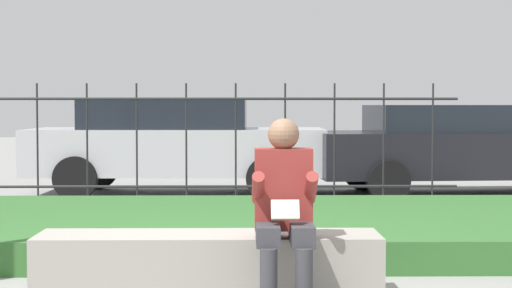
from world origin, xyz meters
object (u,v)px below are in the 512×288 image
object	(u,v)px
car_parked_right	(465,147)
car_parked_center	(175,144)
stone_bench	(209,269)
person_seated_reader	(284,205)

from	to	relation	value
car_parked_right	car_parked_center	bearing A→B (deg)	174.03
stone_bench	person_seated_reader	xyz separation A→B (m)	(0.51, -0.31, 0.48)
car_parked_center	car_parked_right	bearing A→B (deg)	-1.06
car_parked_center	car_parked_right	world-z (taller)	car_parked_center
stone_bench	person_seated_reader	world-z (taller)	person_seated_reader
stone_bench	car_parked_right	distance (m)	7.60
stone_bench	car_parked_center	world-z (taller)	car_parked_center
person_seated_reader	car_parked_right	size ratio (longest dim) A/B	0.27
person_seated_reader	car_parked_center	size ratio (longest dim) A/B	0.28
car_parked_center	stone_bench	bearing A→B (deg)	-82.35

